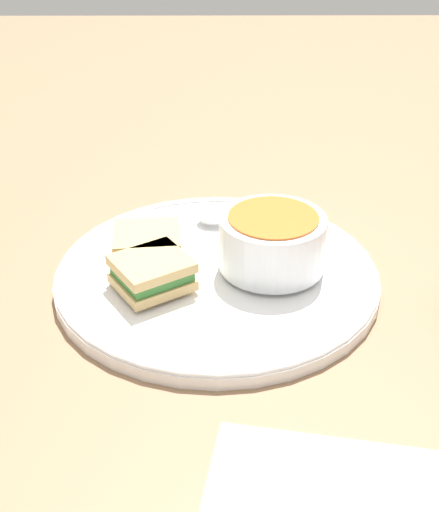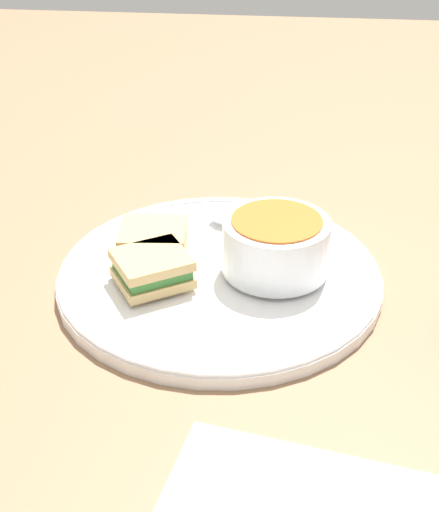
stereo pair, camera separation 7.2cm
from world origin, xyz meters
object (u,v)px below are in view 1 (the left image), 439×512
Objects in this scene: soup_bowl at (275,241)px; sandwich_half_far at (155,273)px; spoon at (221,221)px; sandwich_half_near at (150,245)px.

sandwich_half_far is (0.04, -0.12, -0.01)m from soup_bowl.
soup_bowl is 1.18× the size of sandwich_half_far.
sandwich_half_near is (0.07, -0.07, 0.01)m from spoon.
soup_bowl reaches higher than sandwich_half_far.
spoon is at bearing 134.71° from sandwich_half_near.
spoon is 0.10m from sandwich_half_near.
sandwich_half_near and sandwich_half_far have the same top height.
sandwich_half_near is at bearing -97.48° from soup_bowl.
soup_bowl is at bearing 82.52° from sandwich_half_near.
sandwich_half_far is at bearing -72.74° from soup_bowl.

